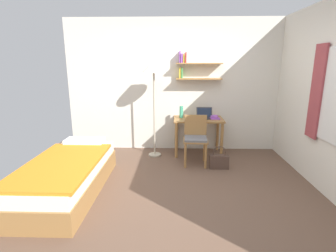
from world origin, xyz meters
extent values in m
plane|color=brown|center=(0.00, 0.00, 0.00)|extent=(5.28, 5.28, 0.00)
cube|color=silver|center=(0.00, 2.02, 1.30)|extent=(4.40, 0.05, 2.60)
cube|color=#9E703D|center=(0.41, 1.89, 1.46)|extent=(0.88, 0.22, 0.02)
cube|color=gold|center=(0.05, 1.93, 1.57)|extent=(0.03, 0.13, 0.20)
cube|color=#4CA856|center=(0.09, 1.92, 1.56)|extent=(0.02, 0.14, 0.20)
cube|color=#9E703D|center=(0.41, 1.89, 1.74)|extent=(0.88, 0.22, 0.02)
cube|color=purple|center=(0.04, 1.92, 1.86)|extent=(0.03, 0.15, 0.22)
cube|color=purple|center=(0.08, 1.91, 1.84)|extent=(0.03, 0.16, 0.17)
cube|color=gold|center=(0.12, 1.92, 1.84)|extent=(0.02, 0.15, 0.16)
cube|color=#D13D38|center=(0.16, 1.93, 1.85)|extent=(0.02, 0.13, 0.20)
cube|color=#993D42|center=(1.96, 0.54, 1.35)|extent=(0.03, 0.28, 1.32)
cube|color=#9E703D|center=(-1.52, 0.08, 0.14)|extent=(0.89, 1.96, 0.28)
cube|color=silver|center=(-1.52, 0.08, 0.36)|extent=(0.85, 1.90, 0.16)
cube|color=orange|center=(-1.52, -0.04, 0.46)|extent=(0.91, 1.60, 0.04)
cube|color=white|center=(-1.52, 0.84, 0.49)|extent=(0.62, 0.28, 0.10)
cube|color=#9E703D|center=(0.41, 1.70, 0.70)|extent=(0.94, 0.59, 0.03)
cylinder|color=#9E703D|center=(-0.01, 1.45, 0.34)|extent=(0.06, 0.06, 0.68)
cylinder|color=#9E703D|center=(0.84, 1.45, 0.34)|extent=(0.06, 0.06, 0.68)
cylinder|color=#9E703D|center=(-0.01, 1.95, 0.34)|extent=(0.06, 0.06, 0.68)
cylinder|color=#9E703D|center=(0.84, 1.95, 0.34)|extent=(0.06, 0.06, 0.68)
cube|color=#9E703D|center=(0.32, 1.13, 0.45)|extent=(0.43, 0.42, 0.03)
cube|color=slate|center=(0.32, 1.13, 0.48)|extent=(0.40, 0.39, 0.04)
cube|color=#9E703D|center=(0.33, 1.31, 0.68)|extent=(0.40, 0.05, 0.36)
cylinder|color=#9E703D|center=(0.14, 0.97, 0.22)|extent=(0.04, 0.04, 0.44)
cylinder|color=#9E703D|center=(0.49, 0.95, 0.22)|extent=(0.04, 0.04, 0.44)
cylinder|color=#9E703D|center=(0.16, 1.30, 0.22)|extent=(0.04, 0.04, 0.44)
cylinder|color=#9E703D|center=(0.50, 1.29, 0.22)|extent=(0.04, 0.04, 0.44)
cylinder|color=#B2A893|center=(-0.43, 1.56, 0.01)|extent=(0.24, 0.24, 0.02)
cylinder|color=#B2A893|center=(-0.43, 1.56, 0.81)|extent=(0.03, 0.03, 1.56)
cone|color=silver|center=(-0.43, 1.56, 1.70)|extent=(0.42, 0.42, 0.22)
cube|color=#2D2D33|center=(0.53, 1.70, 0.72)|extent=(0.31, 0.22, 0.01)
cube|color=#2D2D33|center=(0.53, 1.77, 0.82)|extent=(0.30, 0.09, 0.20)
cube|color=black|center=(0.53, 1.77, 0.82)|extent=(0.27, 0.07, 0.16)
cylinder|color=#42A87F|center=(0.08, 1.76, 0.83)|extent=(0.07, 0.07, 0.23)
cube|color=purple|center=(0.72, 1.71, 0.72)|extent=(0.19, 0.25, 0.02)
cube|color=purple|center=(0.71, 1.71, 0.75)|extent=(0.16, 0.21, 0.03)
cube|color=#4C382D|center=(0.71, 0.96, 0.12)|extent=(0.32, 0.13, 0.24)
torus|color=#4C382D|center=(0.71, 0.96, 0.29)|extent=(0.22, 0.02, 0.22)
camera|label=1|loc=(-0.03, -3.15, 1.75)|focal=27.39mm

